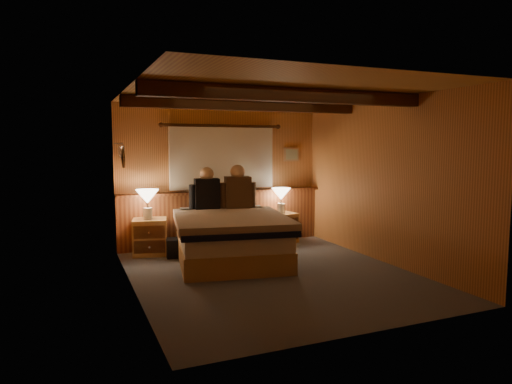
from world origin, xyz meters
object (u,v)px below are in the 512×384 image
nightstand_left (150,237)px  duffel_bag (182,247)px  person_left (207,192)px  lamp_left (147,198)px  lamp_right (281,195)px  bed (230,237)px  person_right (238,190)px  nightstand_right (281,228)px

nightstand_left → duffel_bag: 0.56m
nightstand_left → person_left: size_ratio=0.86×
lamp_left → lamp_right: size_ratio=1.06×
lamp_left → duffel_bag: (0.46, -0.31, -0.75)m
bed → person_right: size_ratio=3.08×
nightstand_left → lamp_left: size_ratio=1.29×
person_right → nightstand_right: bearing=21.8°
nightstand_right → lamp_left: lamp_left is taller
lamp_right → person_right: person_right is taller
nightstand_left → lamp_left: bearing=-140.8°
nightstand_right → person_left: person_left is taller
nightstand_left → duffel_bag: (0.43, -0.33, -0.13)m
nightstand_right → lamp_left: 2.43m
duffel_bag → nightstand_right: bearing=17.3°
lamp_right → nightstand_right: bearing=-89.3°
lamp_right → duffel_bag: lamp_right is taller
bed → person_right: (0.38, 0.67, 0.63)m
nightstand_right → person_left: 1.57m
nightstand_right → person_left: (-1.40, -0.11, 0.71)m
lamp_left → bed: bearing=-38.5°
person_left → bed: bearing=-73.5°
bed → lamp_right: bearing=45.1°
person_right → duffel_bag: bearing=-163.2°
nightstand_right → duffel_bag: 1.91m
nightstand_left → bed: bearing=-27.8°
nightstand_left → lamp_right: 2.38m
lamp_left → person_left: 0.95m
bed → duffel_bag: bed is taller
nightstand_left → person_left: 1.15m
lamp_left → person_right: 1.45m
bed → nightstand_right: size_ratio=4.10×
bed → nightstand_right: 1.55m
lamp_right → person_right: (-0.90, -0.23, 0.15)m
nightstand_left → person_left: (0.91, -0.09, 0.69)m
nightstand_right → person_left: bearing=172.8°
bed → person_right: person_right is taller
bed → lamp_left: bearing=151.5°
nightstand_right → duffel_bag: bearing=178.7°
person_left → person_right: person_right is taller
nightstand_left → lamp_right: lamp_right is taller
nightstand_right → bed: bearing=-157.2°
nightstand_right → lamp_left: bearing=169.0°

